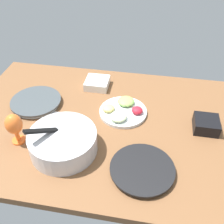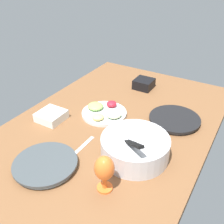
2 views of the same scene
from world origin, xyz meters
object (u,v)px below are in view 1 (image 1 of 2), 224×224
Objects in this scene: dinner_plate_right at (36,102)px; mixing_bowl at (63,141)px; square_bowl_white at (97,83)px; square_bowl_black at (206,124)px; hurricane_glass_orange at (14,125)px; dinner_plate_left at (142,170)px; fruit_platter at (123,111)px.

dinner_plate_right is 0.91× the size of mixing_bowl.
square_bowl_black is at bearing 156.02° from square_bowl_white.
dinner_plate_right is at bearing -84.15° from hurricane_glass_orange.
dinner_plate_left is 38.51cm from mixing_bowl.
fruit_platter reaches higher than dinner_plate_left.
dinner_plate_right is 41.15cm from mixing_bowl.
hurricane_glass_orange is at bearing 95.85° from dinner_plate_right.
mixing_bowl is 24.44cm from hurricane_glass_orange.
hurricane_glass_orange is (-3.00, 29.28, 8.97)cm from dinner_plate_right.
square_bowl_white is at bearing -117.58° from hurricane_glass_orange.
dinner_plate_right is 39.04cm from square_bowl_white.
dinner_plate_left is at bearing 172.72° from hurricane_glass_orange.
dinner_plate_left is 62.82cm from hurricane_glass_orange.
square_bowl_white is (19.68, -23.17, 0.85)cm from fruit_platter.
dinner_plate_right is 1.72× the size of hurricane_glass_orange.
square_bowl_black is (-29.69, -32.86, 2.22)cm from dinner_plate_left.
dinner_plate_right is at bearing 37.86° from square_bowl_white.
fruit_platter is 56.87cm from hurricane_glass_orange.
fruit_platter reaches higher than dinner_plate_right.
mixing_bowl is 55.03cm from square_bowl_white.
square_bowl_black is (-94.33, 4.30, 2.02)cm from dinner_plate_right.
mixing_bowl reaches higher than dinner_plate_left.
square_bowl_white is (33.83, -61.11, 1.37)cm from dinner_plate_left.
dinner_plate_right is 30.77cm from hurricane_glass_orange.
dinner_plate_left is 1.00× the size of dinner_plate_right.
hurricane_glass_orange is (47.50, 30.06, 8.65)cm from fruit_platter.
square_bowl_white is at bearing -142.14° from dinner_plate_right.
square_bowl_white is (-30.81, -23.95, 1.17)cm from dinner_plate_right.
mixing_bowl is at bearing -9.47° from dinner_plate_left.
square_bowl_black is 0.88× the size of square_bowl_white.
mixing_bowl is 1.21× the size of fruit_platter.
hurricane_glass_orange is at bearing -3.78° from mixing_bowl.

